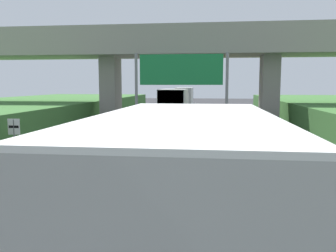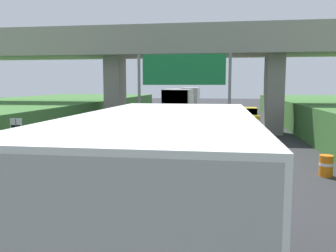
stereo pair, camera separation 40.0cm
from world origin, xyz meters
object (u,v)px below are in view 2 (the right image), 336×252
overhead_highway_sign (184,76)px  truck_blue (191,98)px  speed_limit_sign (17,134)px  construction_barrel_2 (326,166)px  car_yellow (248,117)px  truck_black (174,201)px  truck_white (179,105)px

overhead_highway_sign → truck_blue: 29.36m
overhead_highway_sign → speed_limit_sign: 10.25m
speed_limit_sign → truck_blue: truck_blue is taller
truck_blue → construction_barrel_2: bearing=-76.4°
truck_blue → car_yellow: 18.84m
truck_black → truck_blue: bearing=94.4°
speed_limit_sign → truck_black: truck_black is taller
truck_white → truck_blue: bearing=91.4°
car_yellow → speed_limit_sign: bearing=-124.1°
speed_limit_sign → car_yellow: bearing=55.9°
truck_white → car_yellow: truck_white is taller
speed_limit_sign → truck_white: (5.90, 17.11, 0.46)m
truck_black → construction_barrel_2: size_ratio=8.11×
truck_white → construction_barrel_2: truck_white is taller
speed_limit_sign → truck_blue: (5.46, 35.69, 0.46)m
speed_limit_sign → truck_black: 13.37m
speed_limit_sign → truck_blue: 36.10m
truck_white → truck_blue: same height
truck_white → truck_blue: (-0.44, 18.58, 0.00)m
overhead_highway_sign → truck_black: (1.57, -16.40, -2.41)m
construction_barrel_2 → truck_black: bearing=-118.0°
truck_blue → construction_barrel_2: size_ratio=8.11×
truck_white → construction_barrel_2: (8.25, -17.31, -1.47)m
overhead_highway_sign → car_yellow: (4.92, 11.67, -3.49)m
truck_white → truck_black: (3.08, -27.02, 0.00)m
construction_barrel_2 → truck_blue: bearing=103.6°
speed_limit_sign → construction_barrel_2: bearing=-0.8°
truck_white → overhead_highway_sign: bearing=-81.9°
construction_barrel_2 → car_yellow: bearing=95.7°
car_yellow → construction_barrel_2: car_yellow is taller
overhead_highway_sign → truck_black: overhead_highway_sign is taller
overhead_highway_sign → construction_barrel_2: bearing=-44.8°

